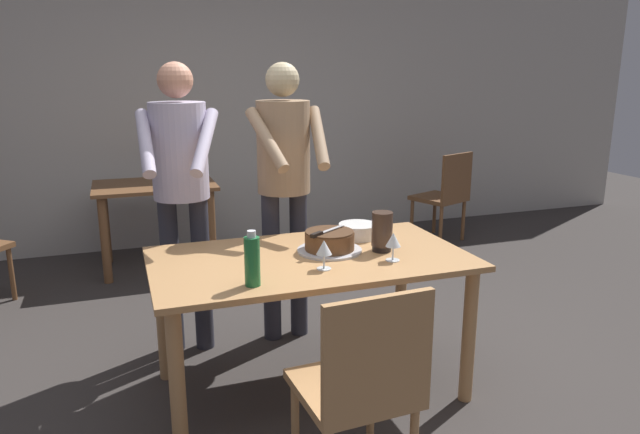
# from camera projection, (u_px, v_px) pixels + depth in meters

# --- Properties ---
(ground_plane) EXTENTS (14.00, 14.00, 0.00)m
(ground_plane) POSITION_uv_depth(u_px,v_px,m) (311.00, 388.00, 3.15)
(ground_plane) COLOR #383330
(back_wall) EXTENTS (10.00, 0.12, 2.70)m
(back_wall) POSITION_uv_depth(u_px,v_px,m) (210.00, 105.00, 5.61)
(back_wall) COLOR #BCB7AD
(back_wall) RESTS_ON ground_plane
(main_dining_table) EXTENTS (1.60, 0.90, 0.75)m
(main_dining_table) POSITION_uv_depth(u_px,v_px,m) (310.00, 276.00, 2.99)
(main_dining_table) COLOR tan
(main_dining_table) RESTS_ON ground_plane
(cake_on_platter) EXTENTS (0.34, 0.34, 0.11)m
(cake_on_platter) POSITION_uv_depth(u_px,v_px,m) (330.00, 242.00, 3.03)
(cake_on_platter) COLOR silver
(cake_on_platter) RESTS_ON main_dining_table
(cake_knife) EXTENTS (0.24, 0.17, 0.02)m
(cake_knife) POSITION_uv_depth(u_px,v_px,m) (321.00, 233.00, 2.96)
(cake_knife) COLOR silver
(cake_knife) RESTS_ON cake_on_platter
(plate_stack) EXTENTS (0.22, 0.22, 0.08)m
(plate_stack) POSITION_uv_depth(u_px,v_px,m) (358.00, 231.00, 3.28)
(plate_stack) COLOR white
(plate_stack) RESTS_ON main_dining_table
(wine_glass_near) EXTENTS (0.08, 0.08, 0.14)m
(wine_glass_near) POSITION_uv_depth(u_px,v_px,m) (393.00, 241.00, 2.87)
(wine_glass_near) COLOR silver
(wine_glass_near) RESTS_ON main_dining_table
(wine_glass_far) EXTENTS (0.08, 0.08, 0.14)m
(wine_glass_far) POSITION_uv_depth(u_px,v_px,m) (324.00, 248.00, 2.74)
(wine_glass_far) COLOR silver
(wine_glass_far) RESTS_ON main_dining_table
(water_bottle) EXTENTS (0.07, 0.07, 0.25)m
(water_bottle) POSITION_uv_depth(u_px,v_px,m) (252.00, 260.00, 2.53)
(water_bottle) COLOR #1E6B38
(water_bottle) RESTS_ON main_dining_table
(hurricane_lamp) EXTENTS (0.11, 0.11, 0.21)m
(hurricane_lamp) POSITION_uv_depth(u_px,v_px,m) (382.00, 231.00, 3.02)
(hurricane_lamp) COLOR black
(hurricane_lamp) RESTS_ON main_dining_table
(person_cutting_cake) EXTENTS (0.47, 0.56, 1.72)m
(person_cutting_cake) POSITION_uv_depth(u_px,v_px,m) (284.00, 172.00, 3.51)
(person_cutting_cake) COLOR #2D2D38
(person_cutting_cake) RESTS_ON ground_plane
(person_standing_beside) EXTENTS (0.46, 0.57, 1.72)m
(person_standing_beside) POSITION_uv_depth(u_px,v_px,m) (181.00, 177.00, 3.34)
(person_standing_beside) COLOR #2D2D38
(person_standing_beside) RESTS_ON ground_plane
(chair_near_side) EXTENTS (0.46, 0.46, 0.90)m
(chair_near_side) POSITION_uv_depth(u_px,v_px,m) (362.00, 383.00, 2.25)
(chair_near_side) COLOR tan
(chair_near_side) RESTS_ON ground_plane
(background_table) EXTENTS (1.00, 0.70, 0.74)m
(background_table) POSITION_uv_depth(u_px,v_px,m) (156.00, 202.00, 4.96)
(background_table) COLOR brown
(background_table) RESTS_ON ground_plane
(background_chair_1) EXTENTS (0.57, 0.57, 0.90)m
(background_chair_1) POSITION_uv_depth(u_px,v_px,m) (445.00, 193.00, 5.74)
(background_chair_1) COLOR brown
(background_chair_1) RESTS_ON ground_plane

